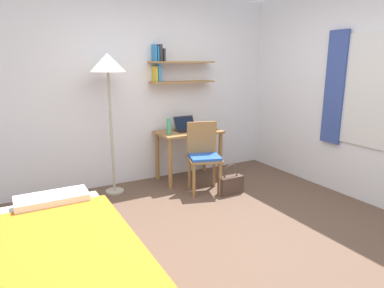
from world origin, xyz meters
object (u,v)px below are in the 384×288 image
object	(u,v)px
desk	(189,141)
desk_chair	(204,154)
laptop	(185,127)
water_bottle	(169,126)
bed	(69,267)
book_stack	(208,127)
handbag	(231,184)
standing_lamp	(108,70)

from	to	relation	value
desk	desk_chair	xyz separation A→B (m)	(-0.05, -0.49, -0.06)
desk	laptop	bearing A→B (deg)	110.13
laptop	water_bottle	bearing A→B (deg)	-158.57
bed	laptop	xyz separation A→B (m)	(1.96, 1.90, 0.53)
book_stack	handbag	world-z (taller)	book_stack
bed	water_bottle	bearing A→B (deg)	47.28
laptop	water_bottle	size ratio (longest dim) A/B	1.49
laptop	book_stack	size ratio (longest dim) A/B	1.24
bed	desk_chair	distance (m)	2.38
water_bottle	book_stack	xyz separation A→B (m)	(0.63, 0.01, -0.06)
bed	desk_chair	xyz separation A→B (m)	(1.94, 1.35, 0.27)
handbag	water_bottle	bearing A→B (deg)	128.00
bed	water_bottle	world-z (taller)	water_bottle
desk_chair	handbag	distance (m)	0.53
desk	handbag	distance (m)	0.91
bed	desk_chair	world-z (taller)	desk_chair
standing_lamp	desk_chair	bearing A→B (deg)	-25.24
desk	standing_lamp	size ratio (longest dim) A/B	0.51
desk	bed	bearing A→B (deg)	-137.05
standing_lamp	water_bottle	world-z (taller)	standing_lamp
desk	laptop	xyz separation A→B (m)	(-0.02, 0.06, 0.20)
desk	laptop	world-z (taller)	laptop
desk_chair	bed	bearing A→B (deg)	-145.08
handbag	book_stack	bearing A→B (deg)	83.56
desk	handbag	size ratio (longest dim) A/B	2.29
laptop	book_stack	distance (m)	0.33
book_stack	standing_lamp	bearing A→B (deg)	177.23
desk_chair	handbag	xyz separation A→B (m)	(0.25, -0.27, -0.38)
desk	book_stack	size ratio (longest dim) A/B	3.51
desk	water_bottle	distance (m)	0.43
book_stack	handbag	size ratio (longest dim) A/B	0.65
bed	laptop	size ratio (longest dim) A/B	5.79
bed	desk	world-z (taller)	desk
book_stack	water_bottle	bearing A→B (deg)	-179.29
bed	book_stack	bearing A→B (deg)	38.22
standing_lamp	handbag	distance (m)	2.11
desk_chair	book_stack	bearing A→B (deg)	52.62
desk	book_stack	world-z (taller)	book_stack
bed	handbag	size ratio (longest dim) A/B	4.70
book_stack	laptop	bearing A→B (deg)	159.16
water_bottle	book_stack	distance (m)	0.63
bed	water_bottle	xyz separation A→B (m)	(1.64, 1.78, 0.58)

